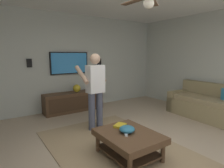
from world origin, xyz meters
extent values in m
plane|color=tan|center=(0.00, 0.00, 0.00)|extent=(7.71, 7.71, 0.00)
cube|color=#B2B7AD|center=(3.19, 0.00, 1.38)|extent=(0.10, 6.63, 2.77)
cube|color=#9E8460|center=(0.22, 0.18, 0.01)|extent=(3.19, 2.01, 0.01)
cube|color=#93845B|center=(0.37, -2.66, 0.21)|extent=(1.94, 0.93, 0.42)
cube|color=#93845B|center=(0.35, -3.00, 0.65)|extent=(1.91, 0.29, 0.45)
cube|color=#93845B|center=(1.22, -2.70, 0.29)|extent=(0.22, 0.85, 0.58)
cube|color=#96845F|center=(0.37, -2.58, 0.48)|extent=(1.53, 0.67, 0.12)
cube|color=#513823|center=(0.02, 0.18, 0.35)|extent=(1.00, 0.80, 0.10)
cylinder|color=#513823|center=(0.44, -0.14, 0.15)|extent=(0.07, 0.07, 0.30)
cylinder|color=#513823|center=(0.44, 0.50, 0.15)|extent=(0.07, 0.07, 0.30)
cylinder|color=#513823|center=(-0.40, -0.14, 0.15)|extent=(0.07, 0.07, 0.30)
cylinder|color=#513823|center=(-0.40, 0.50, 0.15)|extent=(0.07, 0.07, 0.30)
cube|color=#452F1E|center=(0.02, 0.18, 0.10)|extent=(0.88, 0.68, 0.03)
cube|color=#513823|center=(2.86, -0.10, 0.28)|extent=(0.44, 1.70, 0.55)
cube|color=#412C1C|center=(2.64, -0.10, 0.28)|extent=(0.01, 1.56, 0.39)
cube|color=black|center=(3.10, -0.10, 1.37)|extent=(0.05, 1.13, 0.63)
cube|color=#3189D6|center=(3.08, -0.10, 1.37)|extent=(0.01, 1.07, 0.57)
cylinder|color=#4C5166|center=(1.31, -0.05, 0.41)|extent=(0.14, 0.14, 0.82)
cylinder|color=#4C5166|center=(1.30, 0.15, 0.41)|extent=(0.14, 0.14, 0.82)
cube|color=white|center=(1.30, 0.05, 1.11)|extent=(0.25, 0.37, 0.58)
sphere|color=tan|center=(1.30, 0.05, 1.53)|extent=(0.22, 0.22, 0.22)
cylinder|color=tan|center=(1.50, -0.16, 1.20)|extent=(0.48, 0.12, 0.37)
cylinder|color=tan|center=(1.47, 0.28, 1.20)|extent=(0.48, 0.12, 0.37)
cube|color=white|center=(1.68, 0.08, 1.10)|extent=(0.04, 0.05, 0.16)
ellipsoid|color=teal|center=(0.05, 0.19, 0.46)|extent=(0.24, 0.24, 0.11)
cube|color=white|center=(-0.01, 0.26, 0.41)|extent=(0.15, 0.12, 0.02)
cube|color=gold|center=(0.32, 0.13, 0.42)|extent=(0.25, 0.27, 0.04)
sphere|color=gold|center=(2.83, -0.19, 0.66)|extent=(0.22, 0.22, 0.22)
cube|color=black|center=(3.11, -1.10, 1.38)|extent=(0.06, 0.12, 0.22)
cube|color=black|center=(3.11, 0.98, 1.40)|extent=(0.06, 0.12, 0.22)
sphere|color=silver|center=(-0.01, -0.14, 2.37)|extent=(0.16, 0.16, 0.16)
cube|color=brown|center=(0.31, -0.13, 2.47)|extent=(0.56, 0.14, 0.02)
cube|color=brown|center=(0.17, -0.41, 2.47)|extent=(0.42, 0.53, 0.02)
camera|label=1|loc=(-2.16, 1.98, 1.62)|focal=30.42mm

